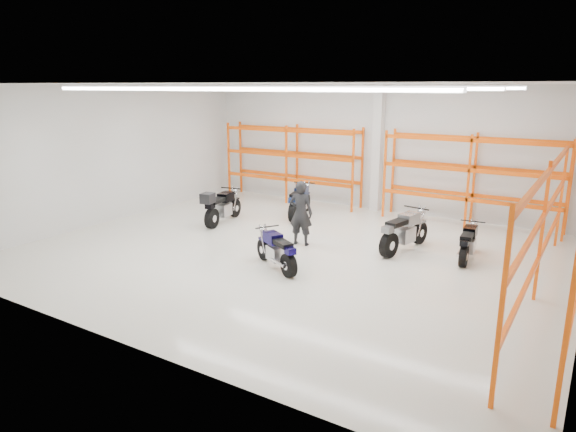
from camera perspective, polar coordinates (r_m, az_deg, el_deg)
The scene contains 12 objects.
ground at distance 14.18m, azimuth 0.51°, elevation -4.05°, with size 14.00×14.00×0.00m, color silver.
room_shell at distance 13.53m, azimuth 0.59°, elevation 9.30°, with size 14.02×12.02×4.51m.
motorcycle_main at distance 12.77m, azimuth -1.22°, elevation -3.98°, with size 1.79×1.12×0.98m.
motorcycle_back_a at distance 17.05m, azimuth -7.50°, elevation 0.98°, with size 0.84×2.32×1.19m.
motorcycle_back_b at distance 17.81m, azimuth 1.26°, elevation 1.53°, with size 0.89×2.25×1.13m.
motorcycle_back_c at distance 14.47m, azimuth 12.67°, elevation -1.81°, with size 0.88×2.31×1.14m.
motorcycle_back_d at distance 14.22m, azimuth 19.36°, elevation -2.95°, with size 0.64×1.93×0.95m.
standing_man at distance 14.61m, azimuth 1.43°, elevation 0.33°, with size 0.68×0.45×1.87m, color black.
structural_column at distance 18.80m, azimuth 9.91°, elevation 7.33°, with size 0.32×0.32×4.50m, color white.
pallet_racking_back_left at distance 20.08m, azimuth 0.42°, elevation 6.64°, with size 5.67×0.87×3.00m.
pallet_racking_back_right at distance 17.54m, azimuth 19.76°, elevation 4.68°, with size 5.67×0.87×3.00m.
pallet_racking_side at distance 11.79m, azimuth 28.47°, elevation -0.44°, with size 0.87×9.07×3.00m.
Camera 1 is at (7.02, -11.48, 4.46)m, focal length 32.00 mm.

